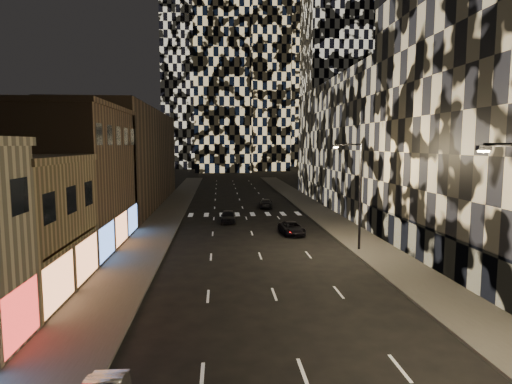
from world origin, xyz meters
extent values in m
cube|color=#47443F|center=(-10.00, 50.00, 0.07)|extent=(4.00, 120.00, 0.15)
cube|color=#47443F|center=(10.00, 50.00, 0.07)|extent=(4.00, 120.00, 0.15)
cube|color=#4C4C47|center=(-7.90, 50.00, 0.07)|extent=(0.20, 120.00, 0.15)
cube|color=#4C4C47|center=(7.90, 50.00, 0.07)|extent=(0.20, 120.00, 0.15)
cube|color=brown|center=(-17.00, 33.50, 6.00)|extent=(10.00, 15.00, 12.00)
cube|color=brown|center=(-17.00, 60.00, 7.00)|extent=(10.00, 40.00, 14.00)
cube|color=#383838|center=(12.30, 24.50, 1.50)|extent=(0.60, 25.00, 3.00)
cube|color=#232326|center=(20.00, 57.00, 9.00)|extent=(16.00, 40.00, 18.00)
cube|color=black|center=(35.00, 135.00, 50.00)|extent=(20.00, 20.00, 100.00)
cube|color=black|center=(-12.00, 165.00, 60.00)|extent=(24.00, 24.00, 120.00)
cube|color=black|center=(-2.00, 140.00, 47.50)|extent=(18.00, 18.00, 95.00)
cylinder|color=black|center=(7.50, 10.00, 9.05)|extent=(2.20, 0.14, 0.14)
cube|color=black|center=(6.40, 10.00, 8.93)|extent=(0.50, 0.25, 0.18)
cube|color=#FFEAB2|center=(6.40, 10.00, 8.81)|extent=(0.35, 0.18, 0.06)
cylinder|color=black|center=(8.60, 30.00, 4.65)|extent=(0.20, 0.20, 9.00)
cylinder|color=black|center=(7.50, 30.00, 9.05)|extent=(2.20, 0.14, 0.14)
cube|color=black|center=(6.40, 30.00, 8.93)|extent=(0.50, 0.25, 0.18)
cube|color=#FFEAB2|center=(6.40, 30.00, 8.81)|extent=(0.35, 0.18, 0.06)
imported|color=black|center=(-2.28, 44.30, 0.72)|extent=(1.78, 4.26, 1.44)
imported|color=black|center=(3.32, 55.49, 0.64)|extent=(2.20, 4.56, 1.28)
imported|color=black|center=(4.00, 37.10, 0.63)|extent=(2.46, 4.67, 1.25)
camera|label=1|loc=(-3.24, -4.93, 9.06)|focal=30.00mm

